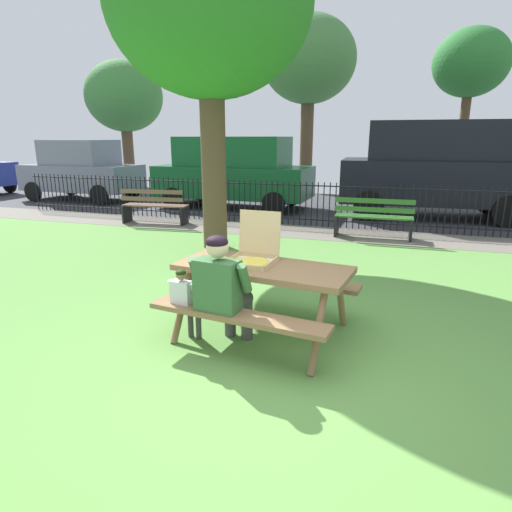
{
  "coord_description": "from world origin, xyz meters",
  "views": [
    {
      "loc": [
        0.97,
        -3.23,
        2.05
      ],
      "look_at": [
        -0.45,
        1.25,
        0.75
      ],
      "focal_mm": 30.14,
      "sensor_mm": 36.0,
      "label": 1
    }
  ],
  "objects_px": {
    "pizza_box_open": "(254,253)",
    "adult_at_table": "(223,288)",
    "far_tree_left": "(124,97)",
    "picnic_table_foreground": "(263,281)",
    "parked_car_left": "(82,170)",
    "far_tree_midleft": "(309,62)",
    "parked_car_center": "(233,171)",
    "park_bench_left": "(154,207)",
    "child_at_table": "(186,298)",
    "far_tree_center": "(471,65)",
    "parked_car_right": "(436,168)",
    "pizza_slice_on_table": "(221,258)",
    "park_bench_center": "(373,218)",
    "tree_midground_left": "(209,3)"
  },
  "relations": [
    {
      "from": "parked_car_right",
      "to": "far_tree_left",
      "type": "bearing_deg",
      "value": 158.96
    },
    {
      "from": "adult_at_table",
      "to": "far_tree_center",
      "type": "xyz_separation_m",
      "value": [
        3.62,
        13.32,
        3.74
      ]
    },
    {
      "from": "child_at_table",
      "to": "far_tree_midleft",
      "type": "bearing_deg",
      "value": 96.2
    },
    {
      "from": "parked_car_center",
      "to": "far_tree_center",
      "type": "height_order",
      "value": "far_tree_center"
    },
    {
      "from": "far_tree_center",
      "to": "adult_at_table",
      "type": "bearing_deg",
      "value": -105.21
    },
    {
      "from": "park_bench_left",
      "to": "tree_midground_left",
      "type": "bearing_deg",
      "value": -36.41
    },
    {
      "from": "park_bench_left",
      "to": "far_tree_left",
      "type": "bearing_deg",
      "value": 126.87
    },
    {
      "from": "pizza_box_open",
      "to": "child_at_table",
      "type": "relative_size",
      "value": 0.66
    },
    {
      "from": "park_bench_left",
      "to": "far_tree_left",
      "type": "height_order",
      "value": "far_tree_left"
    },
    {
      "from": "child_at_table",
      "to": "parked_car_left",
      "type": "relative_size",
      "value": 0.21
    },
    {
      "from": "parked_car_left",
      "to": "parked_car_right",
      "type": "relative_size",
      "value": 0.83
    },
    {
      "from": "park_bench_center",
      "to": "far_tree_center",
      "type": "relative_size",
      "value": 0.29
    },
    {
      "from": "park_bench_left",
      "to": "tree_midground_left",
      "type": "xyz_separation_m",
      "value": [
        2.34,
        -1.73,
        3.82
      ]
    },
    {
      "from": "adult_at_table",
      "to": "child_at_table",
      "type": "distance_m",
      "value": 0.44
    },
    {
      "from": "far_tree_left",
      "to": "picnic_table_foreground",
      "type": "bearing_deg",
      "value": -51.79
    },
    {
      "from": "parked_car_left",
      "to": "far_tree_midleft",
      "type": "xyz_separation_m",
      "value": [
        6.68,
        4.75,
        3.74
      ]
    },
    {
      "from": "park_bench_center",
      "to": "parked_car_center",
      "type": "distance_m",
      "value": 5.22
    },
    {
      "from": "adult_at_table",
      "to": "far_tree_left",
      "type": "relative_size",
      "value": 0.23
    },
    {
      "from": "pizza_box_open",
      "to": "far_tree_midleft",
      "type": "relative_size",
      "value": 0.08
    },
    {
      "from": "adult_at_table",
      "to": "park_bench_left",
      "type": "height_order",
      "value": "adult_at_table"
    },
    {
      "from": "adult_at_table",
      "to": "parked_car_center",
      "type": "relative_size",
      "value": 0.26
    },
    {
      "from": "pizza_slice_on_table",
      "to": "tree_midground_left",
      "type": "bearing_deg",
      "value": 114.04
    },
    {
      "from": "park_bench_center",
      "to": "parked_car_center",
      "type": "relative_size",
      "value": 0.34
    },
    {
      "from": "tree_midground_left",
      "to": "parked_car_right",
      "type": "bearing_deg",
      "value": 48.11
    },
    {
      "from": "tree_midground_left",
      "to": "far_tree_left",
      "type": "relative_size",
      "value": 1.12
    },
    {
      "from": "pizza_slice_on_table",
      "to": "adult_at_table",
      "type": "relative_size",
      "value": 0.21
    },
    {
      "from": "park_bench_left",
      "to": "far_tree_left",
      "type": "relative_size",
      "value": 0.31
    },
    {
      "from": "far_tree_midleft",
      "to": "pizza_box_open",
      "type": "bearing_deg",
      "value": -81.14
    },
    {
      "from": "child_at_table",
      "to": "far_tree_center",
      "type": "height_order",
      "value": "far_tree_center"
    },
    {
      "from": "tree_midground_left",
      "to": "far_tree_midleft",
      "type": "relative_size",
      "value": 0.92
    },
    {
      "from": "picnic_table_foreground",
      "to": "adult_at_table",
      "type": "relative_size",
      "value": 1.66
    },
    {
      "from": "park_bench_center",
      "to": "far_tree_center",
      "type": "height_order",
      "value": "far_tree_center"
    },
    {
      "from": "pizza_box_open",
      "to": "parked_car_right",
      "type": "bearing_deg",
      "value": 73.54
    },
    {
      "from": "pizza_box_open",
      "to": "parked_car_center",
      "type": "distance_m",
      "value": 8.63
    },
    {
      "from": "picnic_table_foreground",
      "to": "far_tree_left",
      "type": "height_order",
      "value": "far_tree_left"
    },
    {
      "from": "adult_at_table",
      "to": "parked_car_center",
      "type": "height_order",
      "value": "parked_car_center"
    },
    {
      "from": "park_bench_left",
      "to": "far_tree_midleft",
      "type": "xyz_separation_m",
      "value": [
        2.2,
        7.72,
        4.34
      ]
    },
    {
      "from": "picnic_table_foreground",
      "to": "parked_car_right",
      "type": "height_order",
      "value": "parked_car_right"
    },
    {
      "from": "park_bench_center",
      "to": "parked_car_right",
      "type": "xyz_separation_m",
      "value": [
        1.36,
        2.97,
        0.89
      ]
    },
    {
      "from": "parked_car_left",
      "to": "pizza_slice_on_table",
      "type": "bearing_deg",
      "value": -43.92
    },
    {
      "from": "parked_car_center",
      "to": "tree_midground_left",
      "type": "bearing_deg",
      "value": -73.6
    },
    {
      "from": "parked_car_left",
      "to": "far_tree_midleft",
      "type": "distance_m",
      "value": 9.01
    },
    {
      "from": "child_at_table",
      "to": "far_tree_midleft",
      "type": "height_order",
      "value": "far_tree_midleft"
    },
    {
      "from": "child_at_table",
      "to": "parked_car_left",
      "type": "xyz_separation_m",
      "value": [
        -8.13,
        8.55,
        0.51
      ]
    },
    {
      "from": "park_bench_center",
      "to": "parked_car_center",
      "type": "bearing_deg",
      "value": 145.0
    },
    {
      "from": "far_tree_center",
      "to": "pizza_box_open",
      "type": "bearing_deg",
      "value": -105.31
    },
    {
      "from": "adult_at_table",
      "to": "park_bench_center",
      "type": "height_order",
      "value": "adult_at_table"
    },
    {
      "from": "child_at_table",
      "to": "pizza_slice_on_table",
      "type": "bearing_deg",
      "value": 74.69
    },
    {
      "from": "pizza_box_open",
      "to": "adult_at_table",
      "type": "relative_size",
      "value": 0.45
    },
    {
      "from": "park_bench_center",
      "to": "far_tree_left",
      "type": "distance_m",
      "value": 13.83
    }
  ]
}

